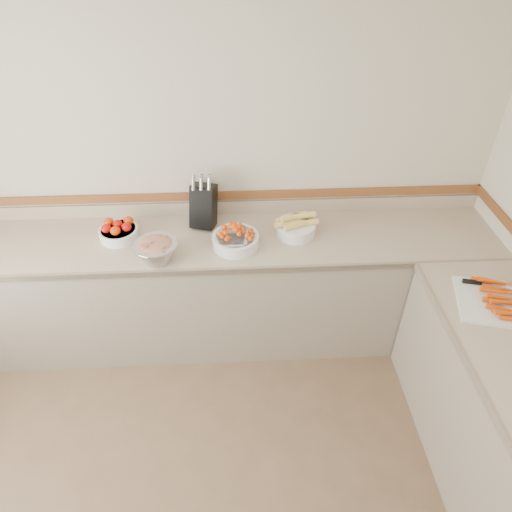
{
  "coord_description": "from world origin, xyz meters",
  "views": [
    {
      "loc": [
        0.24,
        -0.81,
        2.7
      ],
      "look_at": [
        0.35,
        1.35,
        1.0
      ],
      "focal_mm": 32.0,
      "sensor_mm": 36.0,
      "label": 1
    }
  ],
  "objects_px": {
    "tomato_bowl": "(118,231)",
    "rhubarb_bowl": "(157,250)",
    "knife_block": "(203,205)",
    "cutting_board": "(502,301)",
    "cherry_tomato_bowl": "(235,239)",
    "corn_bowl": "(296,226)"
  },
  "relations": [
    {
      "from": "cherry_tomato_bowl",
      "to": "corn_bowl",
      "type": "bearing_deg",
      "value": 15.59
    },
    {
      "from": "knife_block",
      "to": "cutting_board",
      "type": "bearing_deg",
      "value": -27.65
    },
    {
      "from": "knife_block",
      "to": "cutting_board",
      "type": "height_order",
      "value": "knife_block"
    },
    {
      "from": "cherry_tomato_bowl",
      "to": "corn_bowl",
      "type": "xyz_separation_m",
      "value": [
        0.41,
        0.11,
        0.01
      ]
    },
    {
      "from": "cherry_tomato_bowl",
      "to": "corn_bowl",
      "type": "height_order",
      "value": "cherry_tomato_bowl"
    },
    {
      "from": "corn_bowl",
      "to": "cutting_board",
      "type": "bearing_deg",
      "value": -34.56
    },
    {
      "from": "rhubarb_bowl",
      "to": "cutting_board",
      "type": "bearing_deg",
      "value": -14.25
    },
    {
      "from": "knife_block",
      "to": "rhubarb_bowl",
      "type": "height_order",
      "value": "knife_block"
    },
    {
      "from": "tomato_bowl",
      "to": "rhubarb_bowl",
      "type": "height_order",
      "value": "rhubarb_bowl"
    },
    {
      "from": "tomato_bowl",
      "to": "cherry_tomato_bowl",
      "type": "relative_size",
      "value": 0.85
    },
    {
      "from": "cherry_tomato_bowl",
      "to": "corn_bowl",
      "type": "relative_size",
      "value": 1.02
    },
    {
      "from": "tomato_bowl",
      "to": "corn_bowl",
      "type": "relative_size",
      "value": 0.87
    },
    {
      "from": "knife_block",
      "to": "tomato_bowl",
      "type": "relative_size",
      "value": 1.5
    },
    {
      "from": "knife_block",
      "to": "cherry_tomato_bowl",
      "type": "xyz_separation_m",
      "value": [
        0.21,
        -0.26,
        -0.1
      ]
    },
    {
      "from": "cherry_tomato_bowl",
      "to": "tomato_bowl",
      "type": "bearing_deg",
      "value": 170.29
    },
    {
      "from": "rhubarb_bowl",
      "to": "cutting_board",
      "type": "height_order",
      "value": "rhubarb_bowl"
    },
    {
      "from": "tomato_bowl",
      "to": "corn_bowl",
      "type": "xyz_separation_m",
      "value": [
        1.19,
        -0.02,
        0.01
      ]
    },
    {
      "from": "knife_block",
      "to": "cherry_tomato_bowl",
      "type": "bearing_deg",
      "value": -51.02
    },
    {
      "from": "tomato_bowl",
      "to": "cherry_tomato_bowl",
      "type": "bearing_deg",
      "value": -9.71
    },
    {
      "from": "tomato_bowl",
      "to": "cutting_board",
      "type": "distance_m",
      "value": 2.39
    },
    {
      "from": "cherry_tomato_bowl",
      "to": "cutting_board",
      "type": "height_order",
      "value": "cherry_tomato_bowl"
    },
    {
      "from": "tomato_bowl",
      "to": "cutting_board",
      "type": "xyz_separation_m",
      "value": [
        2.26,
        -0.76,
        -0.03
      ]
    }
  ]
}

